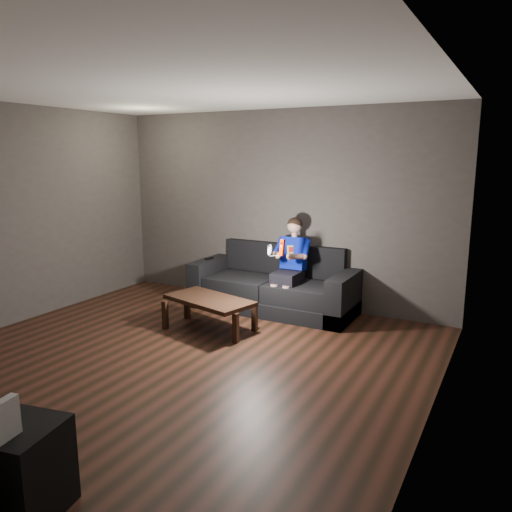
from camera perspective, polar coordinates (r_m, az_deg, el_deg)
The scene contains 12 objects.
floor at distance 5.27m, azimuth -9.66°, elevation -11.91°, with size 5.00×5.00×0.00m, color black.
back_wall at distance 7.02m, azimuth 2.61°, elevation 5.47°, with size 5.00×0.04×2.70m, color #3F3936.
left_wall at distance 6.74m, azimuth -27.16°, elevation 3.99°, with size 0.04×5.00×2.70m, color #3F3936.
right_wall at distance 3.90m, azimuth 20.06°, elevation 0.04°, with size 0.04×5.00×2.70m, color #3F3936.
ceiling at distance 4.89m, azimuth -10.77°, elevation 18.59°, with size 5.00×5.00×0.02m, color silver.
sofa at distance 6.85m, azimuth 2.17°, elevation -3.75°, with size 2.24×0.97×0.87m.
child at distance 6.59m, azimuth 3.97°, elevation -0.23°, with size 0.48×0.59×1.19m.
wii_remote_red at distance 6.10m, azimuth 3.00°, elevation 0.98°, with size 0.06×0.08×0.21m.
nunchuk_white at distance 6.19m, azimuth 1.58°, elevation 0.70°, with size 0.06×0.09×0.15m.
wii_remote_black at distance 7.19m, azimuth -5.34°, elevation -0.26°, with size 0.06×0.15×0.03m.
coffee_table at distance 6.03m, azimuth -5.35°, elevation -5.30°, with size 1.19×0.80×0.40m.
wii_console at distance 3.13m, azimuth -26.80°, elevation -16.36°, with size 0.05×0.17×0.23m, color silver.
Camera 1 is at (3.02, -3.79, 2.07)m, focal length 35.00 mm.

